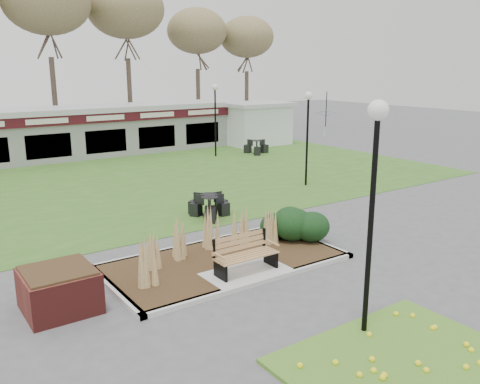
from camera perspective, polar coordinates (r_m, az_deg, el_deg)
ground at (r=12.97m, az=1.12°, el=-9.66°), size 100.00×100.00×0.00m
lawn at (r=23.30m, az=-16.44°, el=0.53°), size 34.00×16.00×0.02m
flower_bed at (r=10.01m, az=17.53°, el=-17.58°), size 4.20×3.00×0.16m
planting_bed at (r=14.55m, az=2.09°, el=-5.43°), size 6.75×3.40×1.27m
park_bench at (r=12.93m, az=0.48°, el=-6.91°), size 1.70×0.66×0.93m
brick_planter at (r=11.90m, az=-19.64°, el=-10.28°), size 1.50×1.50×0.95m
food_pavilion at (r=30.61m, az=-21.45°, el=6.04°), size 24.60×3.40×2.90m
service_hut at (r=34.58m, az=1.80°, el=7.75°), size 4.40×3.40×2.83m
lamp_post_near_left at (r=9.66m, az=14.86°, el=2.58°), size 0.38×0.38×4.62m
lamp_post_mid_right at (r=22.39m, az=7.63°, el=8.26°), size 0.34×0.34×4.13m
lamp_post_far_right at (r=29.64m, az=-2.81°, el=9.82°), size 0.35×0.35×4.19m
bistro_set_b at (r=18.11m, az=-3.53°, el=-1.81°), size 1.31×1.45×0.77m
bistro_set_c at (r=17.78m, az=-3.41°, el=-2.12°), size 1.27×1.45×0.77m
bistro_set_d at (r=30.87m, az=1.85°, el=4.83°), size 1.36×1.53×0.81m
patio_umbrella at (r=33.08m, az=9.59°, el=7.54°), size 2.24×2.27×2.52m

